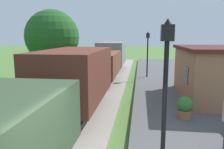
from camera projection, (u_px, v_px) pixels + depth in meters
The scene contains 6 objects.
freight_train at pixel (93, 69), 13.76m from camera, with size 2.50×26.00×2.72m.
station_hut at pixel (213, 72), 11.95m from camera, with size 3.50×5.80×2.78m.
potted_planter at pixel (185, 107), 9.05m from camera, with size 0.64×0.64×0.92m.
lamp_post_near at pixel (166, 70), 5.03m from camera, with size 0.28×0.28×3.70m.
lamp_post_far at pixel (148, 46), 18.12m from camera, with size 0.28×0.28×3.70m.
tree_field_left at pixel (52, 37), 16.71m from camera, with size 4.01×4.01×5.55m.
Camera 1 is at (0.50, -3.61, 3.55)m, focal length 35.70 mm.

